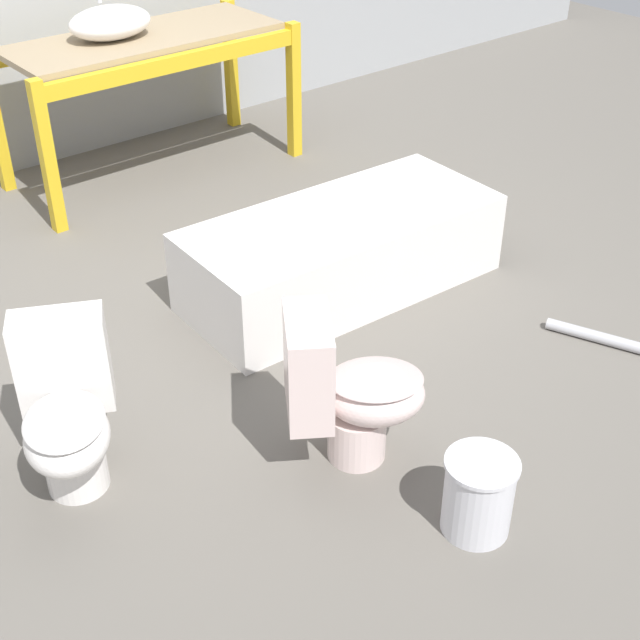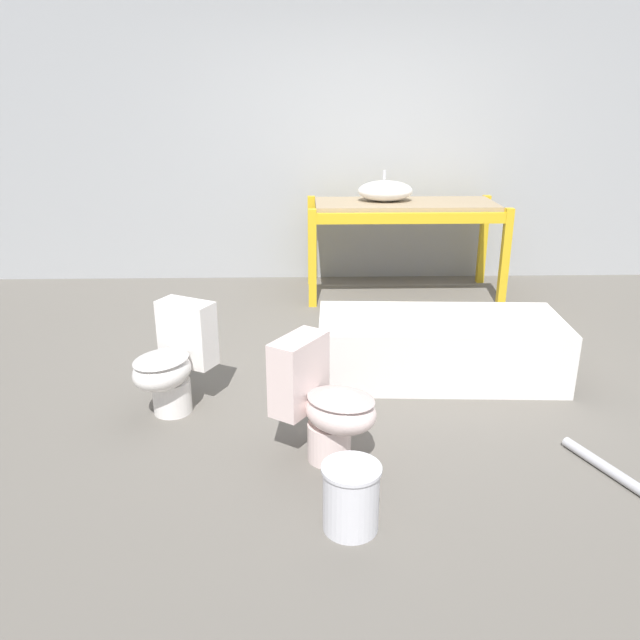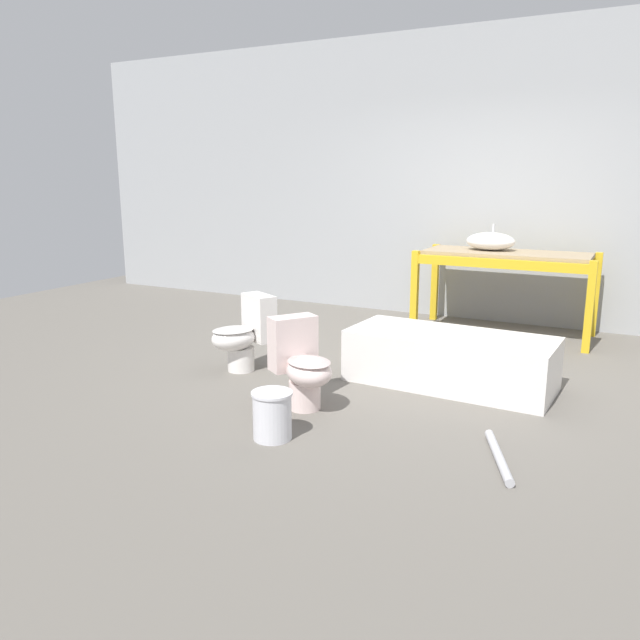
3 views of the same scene
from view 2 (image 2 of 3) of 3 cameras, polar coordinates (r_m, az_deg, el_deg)
The scene contains 9 objects.
ground_plane at distance 4.44m, azimuth 5.07°, elevation -3.85°, with size 12.00×12.00×0.00m, color #666059.
warehouse_wall_rear at distance 6.27m, azimuth 3.21°, elevation 18.27°, with size 10.80×0.08×3.20m.
shelving_rack at distance 5.81m, azimuth 7.73°, elevation 9.37°, with size 1.76×0.78×0.87m.
sink_basin at distance 5.79m, azimuth 5.98°, elevation 11.66°, with size 0.50×0.35×0.27m.
bathtub_main at distance 4.19m, azimuth 10.84°, elevation -2.09°, with size 1.61×0.75×0.42m.
toilet_near at distance 3.19m, azimuth 0.28°, elevation -7.53°, with size 0.61×0.55×0.64m.
toilet_far at distance 3.76m, azimuth -13.26°, elevation -3.63°, with size 0.52×0.61×0.64m.
bucket_white at distance 2.79m, azimuth 2.85°, elevation -15.78°, with size 0.26×0.26×0.31m.
loose_pipe at distance 3.48m, azimuth 25.41°, elevation -12.60°, with size 0.30×0.64×0.05m.
Camera 2 is at (-0.50, -4.03, 1.79)m, focal length 35.00 mm.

